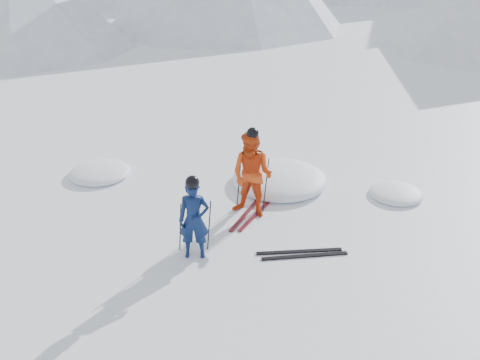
{
  "coord_description": "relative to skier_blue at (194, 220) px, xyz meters",
  "views": [
    {
      "loc": [
        -0.77,
        -8.81,
        5.67
      ],
      "look_at": [
        -1.34,
        0.5,
        1.1
      ],
      "focal_mm": 38.0,
      "sensor_mm": 36.0,
      "label": 1
    }
  ],
  "objects": [
    {
      "name": "pole_blue_left",
      "position": [
        -0.3,
        0.15,
        -0.27
      ],
      "size": [
        0.11,
        0.08,
        1.07
      ],
      "primitive_type": "cylinder",
      "rotation": [
        0.05,
        0.08,
        0.0
      ],
      "color": "black",
      "rests_on": "ground"
    },
    {
      "name": "ski_worn_left",
      "position": [
        0.91,
        1.68,
        -0.79
      ],
      "size": [
        0.67,
        1.63,
        0.03
      ],
      "primitive_type": "cube",
      "rotation": [
        0.0,
        0.0,
        -0.35
      ],
      "color": "black",
      "rests_on": "ground"
    },
    {
      "name": "ski_worn_right",
      "position": [
        1.15,
        1.68,
        -0.79
      ],
      "size": [
        0.78,
        1.59,
        0.03
      ],
      "primitive_type": "cube",
      "rotation": [
        0.0,
        0.0,
        -0.42
      ],
      "color": "black",
      "rests_on": "ground"
    },
    {
      "name": "pole_blue_right",
      "position": [
        0.25,
        0.25,
        -0.27
      ],
      "size": [
        0.11,
        0.07,
        1.07
      ],
      "primitive_type": "cylinder",
      "rotation": [
        -0.04,
        0.08,
        0.0
      ],
      "color": "black",
      "rests_on": "ground"
    },
    {
      "name": "pole_red_left",
      "position": [
        0.73,
        1.93,
        -0.16
      ],
      "size": [
        0.13,
        0.1,
        1.29
      ],
      "primitive_type": "cylinder",
      "rotation": [
        0.06,
        0.08,
        0.0
      ],
      "color": "black",
      "rests_on": "ground"
    },
    {
      "name": "ski_loose_a",
      "position": [
        2.02,
        0.23,
        -0.79
      ],
      "size": [
        1.69,
        0.34,
        0.03
      ],
      "primitive_type": "cube",
      "rotation": [
        0.0,
        0.0,
        1.72
      ],
      "color": "black",
      "rests_on": "ground"
    },
    {
      "name": "skier_red",
      "position": [
        1.03,
        1.68,
        0.17
      ],
      "size": [
        1.15,
        1.04,
        1.94
      ],
      "primitive_type": "imported",
      "rotation": [
        0.0,
        0.0,
        -0.39
      ],
      "color": "#D44011",
      "rests_on": "ground"
    },
    {
      "name": "ground",
      "position": [
        2.13,
        0.65,
        -0.8
      ],
      "size": [
        160.0,
        160.0,
        0.0
      ],
      "primitive_type": "plane",
      "color": "white",
      "rests_on": "ground"
    },
    {
      "name": "snow_lumps",
      "position": [
        1.0,
        3.25,
        -0.8
      ],
      "size": [
        8.82,
        2.36,
        0.52
      ],
      "color": "white",
      "rests_on": "ground"
    },
    {
      "name": "skier_blue",
      "position": [
        0.0,
        0.0,
        0.0
      ],
      "size": [
        0.61,
        0.43,
        1.61
      ],
      "primitive_type": "imported",
      "rotation": [
        0.0,
        0.0,
        0.07
      ],
      "color": "#0B1C47",
      "rests_on": "ground"
    },
    {
      "name": "ski_loose_b",
      "position": [
        2.12,
        0.08,
        -0.79
      ],
      "size": [
        1.69,
        0.4,
        0.03
      ],
      "primitive_type": "cube",
      "rotation": [
        0.0,
        0.0,
        1.76
      ],
      "color": "black",
      "rests_on": "ground"
    },
    {
      "name": "pole_red_right",
      "position": [
        1.33,
        1.83,
        -0.16
      ],
      "size": [
        0.13,
        0.09,
        1.29
      ],
      "primitive_type": "cylinder",
      "rotation": [
        -0.05,
        0.08,
        0.0
      ],
      "color": "black",
      "rests_on": "ground"
    }
  ]
}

